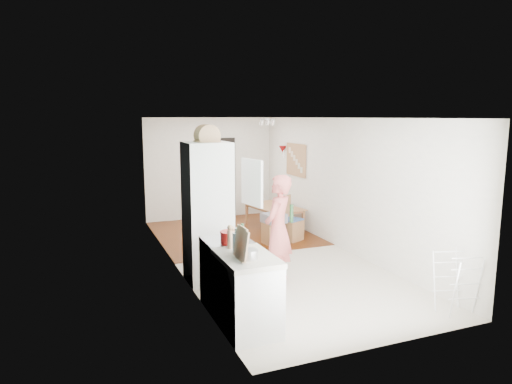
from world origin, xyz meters
TOP-DOWN VIEW (x-y plane):
  - room_shell at (0.00, 0.00)m, footprint 3.20×7.00m
  - floor at (0.00, 0.00)m, footprint 3.20×7.00m
  - wood_floor_overlay at (0.00, 1.85)m, footprint 3.20×3.30m
  - sage_wall_panel at (-1.59, -2.00)m, footprint 0.02×3.00m
  - tile_splashback at (-1.59, -2.55)m, footprint 0.02×1.90m
  - doorway_recess at (0.20, 3.48)m, footprint 0.90×0.04m
  - base_cabinet at (-1.30, -2.55)m, footprint 0.60×0.90m
  - worktop at (-1.30, -2.55)m, footprint 0.62×0.92m
  - range_cooker at (-1.30, -1.80)m, footprint 0.60×0.60m
  - cooker_top at (-1.30, -1.80)m, footprint 0.60×0.60m
  - fridge_housing at (-1.27, -0.78)m, footprint 0.66×0.66m
  - fridge_door at (-0.66, -1.08)m, footprint 0.14×0.56m
  - fridge_interior at (-0.96, -0.78)m, footprint 0.02×0.52m
  - pinboard at (1.58, 1.90)m, footprint 0.03×0.90m
  - pinboard_frame at (1.57, 1.90)m, footprint 0.00×0.94m
  - wall_sconce at (1.54, 2.55)m, footprint 0.18×0.18m
  - person at (-0.29, -1.23)m, footprint 0.84×0.84m
  - dining_table at (1.07, 1.90)m, footprint 0.89×1.34m
  - dining_chair at (0.94, 0.82)m, footprint 0.51×0.51m
  - stool at (0.48, 0.72)m, footprint 0.38×0.38m
  - grey_drape at (0.50, 0.72)m, footprint 0.47×0.47m
  - drying_rack at (1.38, -3.11)m, footprint 0.50×0.47m
  - bread_bin at (-1.25, -0.74)m, footprint 0.41×0.39m
  - red_casserole at (-1.31, -1.98)m, footprint 0.28×0.28m
  - steel_pan at (-1.32, -2.67)m, footprint 0.25×0.25m
  - held_bottle at (-0.15, -1.39)m, footprint 0.06×0.06m
  - bottle_a at (-1.36, -2.56)m, footprint 0.09×0.09m
  - bottle_b at (-1.37, -2.46)m, footprint 0.08×0.08m
  - bottle_c at (-1.37, -2.41)m, footprint 0.11×0.11m
  - pepper_mill_front at (-1.39, -2.20)m, footprint 0.07×0.07m
  - pepper_mill_back at (-1.32, -2.11)m, footprint 0.06×0.06m
  - chopping_boards at (-1.41, -2.69)m, footprint 0.10×0.28m

SIDE VIEW (x-z plane):
  - floor at x=0.00m, z-range -0.01..0.01m
  - wood_floor_overlay at x=0.00m, z-range 0.00..0.01m
  - dining_table at x=1.07m, z-range 0.00..0.44m
  - stool at x=0.48m, z-range 0.00..0.44m
  - drying_rack at x=1.38m, z-range 0.00..0.80m
  - base_cabinet at x=-1.30m, z-range 0.00..0.86m
  - range_cooker at x=-1.30m, z-range 0.00..0.88m
  - dining_chair at x=0.94m, z-range 0.00..0.92m
  - grey_drape at x=0.50m, z-range 0.44..0.62m
  - worktop at x=-1.30m, z-range 0.86..0.92m
  - cooker_top at x=-1.30m, z-range 0.88..0.92m
  - steel_pan at x=-1.32m, z-range 0.92..1.03m
  - person at x=-0.29m, z-range 0.00..1.97m
  - red_casserole at x=-1.31m, z-range 0.92..1.08m
  - doorway_recess at x=0.20m, z-range 0.00..2.00m
  - pepper_mill_back at x=-1.32m, z-range 0.92..1.12m
  - pepper_mill_front at x=-1.39m, z-range 0.92..1.15m
  - bottle_c at x=-1.37m, z-range 0.92..1.16m
  - bottle_b at x=-1.37m, z-range 0.92..1.20m
  - fridge_housing at x=-1.27m, z-range 0.00..2.15m
  - bottle_a at x=-1.36m, z-range 0.92..1.23m
  - held_bottle at x=-0.15m, z-range 0.96..1.24m
  - chopping_boards at x=-1.41m, z-range 0.92..1.30m
  - tile_splashback at x=-1.59m, z-range 0.90..1.40m
  - room_shell at x=0.00m, z-range 0.00..2.50m
  - fridge_door at x=-0.66m, z-range 1.20..1.90m
  - fridge_interior at x=-0.96m, z-range 1.22..1.88m
  - pinboard at x=1.58m, z-range 1.20..1.90m
  - pinboard_frame at x=1.57m, z-range 1.18..1.92m
  - wall_sconce at x=1.54m, z-range 1.67..1.83m
  - sage_wall_panel at x=-1.59m, z-range 1.20..2.50m
  - bread_bin at x=-1.25m, z-range 2.15..2.33m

